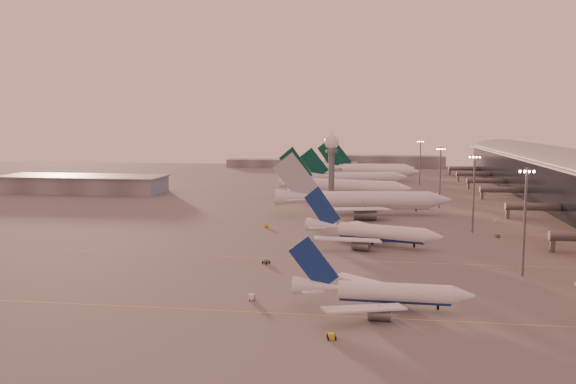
# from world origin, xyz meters

# --- Properties ---
(ground) EXTENTS (700.00, 700.00, 0.00)m
(ground) POSITION_xyz_m (0.00, 0.00, 0.00)
(ground) COLOR #5B5959
(ground) RESTS_ON ground
(taxiway_markings) EXTENTS (180.00, 185.25, 0.02)m
(taxiway_markings) POSITION_xyz_m (30.00, 56.00, 0.01)
(taxiway_markings) COLOR gold
(taxiway_markings) RESTS_ON ground
(hangar) EXTENTS (82.00, 27.00, 8.50)m
(hangar) POSITION_xyz_m (-120.00, 140.00, 4.32)
(hangar) COLOR slate
(hangar) RESTS_ON ground
(radar_tower) EXTENTS (6.40, 6.40, 31.10)m
(radar_tower) POSITION_xyz_m (5.00, 120.00, 20.95)
(radar_tower) COLOR #585B60
(radar_tower) RESTS_ON ground
(mast_a) EXTENTS (3.60, 0.56, 25.00)m
(mast_a) POSITION_xyz_m (58.00, 0.00, 13.74)
(mast_a) COLOR #585B60
(mast_a) RESTS_ON ground
(mast_b) EXTENTS (3.60, 0.56, 25.00)m
(mast_b) POSITION_xyz_m (55.00, 55.00, 13.74)
(mast_b) COLOR #585B60
(mast_b) RESTS_ON ground
(mast_c) EXTENTS (3.60, 0.56, 25.00)m
(mast_c) POSITION_xyz_m (50.00, 110.00, 13.74)
(mast_c) COLOR #585B60
(mast_c) RESTS_ON ground
(mast_d) EXTENTS (3.60, 0.56, 25.00)m
(mast_d) POSITION_xyz_m (48.00, 200.00, 13.74)
(mast_d) COLOR #585B60
(mast_d) RESTS_ON ground
(distant_horizon) EXTENTS (165.00, 37.50, 9.00)m
(distant_horizon) POSITION_xyz_m (2.62, 325.14, 3.89)
(distant_horizon) COLOR slate
(distant_horizon) RESTS_ON ground
(narrowbody_near) EXTENTS (34.92, 27.87, 13.64)m
(narrowbody_near) POSITION_xyz_m (25.83, -29.83, 2.76)
(narrowbody_near) COLOR white
(narrowbody_near) RESTS_ON ground
(narrowbody_mid) EXTENTS (40.09, 31.47, 16.21)m
(narrowbody_mid) POSITION_xyz_m (23.35, 29.90, 3.28)
(narrowbody_mid) COLOR white
(narrowbody_mid) RESTS_ON ground
(widebody_white) EXTENTS (67.21, 53.56, 23.68)m
(widebody_white) POSITION_xyz_m (19.71, 87.18, 4.11)
(widebody_white) COLOR white
(widebody_white) RESTS_ON ground
(greentail_a) EXTENTS (62.70, 49.95, 23.33)m
(greentail_a) POSITION_xyz_m (9.82, 135.25, 4.12)
(greentail_a) COLOR white
(greentail_a) RESTS_ON ground
(greentail_b) EXTENTS (57.88, 46.25, 21.31)m
(greentail_b) POSITION_xyz_m (12.90, 185.38, 3.76)
(greentail_b) COLOR white
(greentail_b) RESTS_ON ground
(greentail_c) EXTENTS (63.20, 50.18, 23.90)m
(greentail_c) POSITION_xyz_m (18.98, 229.29, 4.22)
(greentail_c) COLOR white
(greentail_c) RESTS_ON ground
(greentail_d) EXTENTS (55.83, 44.99, 20.27)m
(greentail_d) POSITION_xyz_m (21.64, 257.78, 3.58)
(greentail_d) COLOR white
(greentail_d) RESTS_ON ground
(gsv_truck_a) EXTENTS (6.41, 3.38, 2.46)m
(gsv_truck_a) POSITION_xyz_m (0.79, -27.55, 1.25)
(gsv_truck_a) COLOR silver
(gsv_truck_a) RESTS_ON ground
(gsv_tug_near) EXTENTS (2.69, 3.67, 0.94)m
(gsv_tug_near) POSITION_xyz_m (17.69, -47.15, 0.49)
(gsv_tug_near) COLOR yellow
(gsv_tug_near) RESTS_ON ground
(gsv_tug_mid) EXTENTS (3.90, 3.55, 0.96)m
(gsv_tug_mid) POSITION_xyz_m (-2.39, 3.29, 0.49)
(gsv_tug_mid) COLOR #56585B
(gsv_tug_mid) RESTS_ON ground
(gsv_truck_b) EXTENTS (5.32, 3.61, 2.02)m
(gsv_truck_b) POSITION_xyz_m (61.77, 47.82, 1.03)
(gsv_truck_b) COLOR #56585B
(gsv_truck_b) RESTS_ON ground
(gsv_truck_c) EXTENTS (6.32, 3.94, 2.40)m
(gsv_truck_c) POSITION_xyz_m (-11.52, 54.74, 1.22)
(gsv_truck_c) COLOR yellow
(gsv_truck_c) RESTS_ON ground
(gsv_catering_b) EXTENTS (4.58, 2.81, 3.50)m
(gsv_catering_b) POSITION_xyz_m (66.25, 77.16, 1.75)
(gsv_catering_b) COLOR silver
(gsv_catering_b) RESTS_ON ground
(gsv_tug_far) EXTENTS (3.14, 3.47, 0.85)m
(gsv_tug_far) POSITION_xyz_m (16.55, 109.77, 0.44)
(gsv_tug_far) COLOR silver
(gsv_tug_far) RESTS_ON ground
(gsv_truck_d) EXTENTS (2.38, 5.18, 2.02)m
(gsv_truck_d) POSITION_xyz_m (-19.87, 118.13, 1.03)
(gsv_truck_d) COLOR silver
(gsv_truck_d) RESTS_ON ground
(gsv_tug_hangar) EXTENTS (4.08, 2.78, 1.09)m
(gsv_tug_hangar) POSITION_xyz_m (52.88, 151.34, 0.56)
(gsv_tug_hangar) COLOR yellow
(gsv_tug_hangar) RESTS_ON ground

